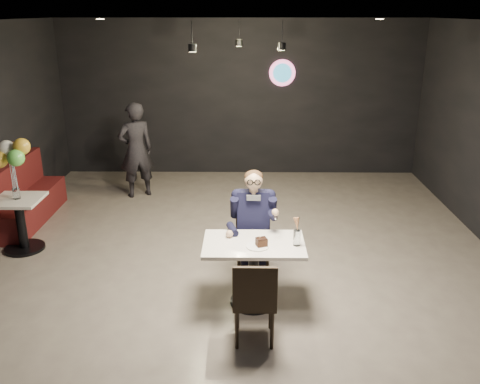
{
  "coord_description": "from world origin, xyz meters",
  "views": [
    {
      "loc": [
        0.12,
        -5.43,
        3.12
      ],
      "look_at": [
        0.05,
        0.16,
        1.12
      ],
      "focal_mm": 38.0,
      "sensor_mm": 36.0,
      "label": 1
    }
  ],
  "objects_px": {
    "seated_man": "(253,225)",
    "side_table": "(21,224)",
    "main_table": "(254,273)",
    "sundae_glass": "(297,238)",
    "chair_far": "(253,245)",
    "passerby": "(136,150)",
    "chair_near": "(254,298)",
    "balloon_vase": "(16,194)",
    "booth_bench": "(28,193)"
  },
  "relations": [
    {
      "from": "chair_far",
      "to": "sundae_glass",
      "type": "xyz_separation_m",
      "value": [
        0.46,
        -0.61,
        0.38
      ]
    },
    {
      "from": "sundae_glass",
      "to": "side_table",
      "type": "relative_size",
      "value": 0.22
    },
    {
      "from": "main_table",
      "to": "passerby",
      "type": "distance_m",
      "value": 4.08
    },
    {
      "from": "sundae_glass",
      "to": "passerby",
      "type": "distance_m",
      "value": 4.35
    },
    {
      "from": "main_table",
      "to": "seated_man",
      "type": "distance_m",
      "value": 0.65
    },
    {
      "from": "side_table",
      "to": "booth_bench",
      "type": "bearing_deg",
      "value": 106.7
    },
    {
      "from": "chair_near",
      "to": "balloon_vase",
      "type": "height_order",
      "value": "chair_near"
    },
    {
      "from": "chair_far",
      "to": "chair_near",
      "type": "relative_size",
      "value": 1.0
    },
    {
      "from": "sundae_glass",
      "to": "side_table",
      "type": "bearing_deg",
      "value": 158.99
    },
    {
      "from": "sundae_glass",
      "to": "side_table",
      "type": "xyz_separation_m",
      "value": [
        -3.61,
        1.39,
        -0.45
      ]
    },
    {
      "from": "side_table",
      "to": "passerby",
      "type": "distance_m",
      "value": 2.52
    },
    {
      "from": "chair_near",
      "to": "sundae_glass",
      "type": "height_order",
      "value": "sundae_glass"
    },
    {
      "from": "chair_far",
      "to": "passerby",
      "type": "xyz_separation_m",
      "value": [
        -2.0,
        2.98,
        0.37
      ]
    },
    {
      "from": "chair_far",
      "to": "balloon_vase",
      "type": "bearing_deg",
      "value": 166.1
    },
    {
      "from": "chair_far",
      "to": "passerby",
      "type": "distance_m",
      "value": 3.61
    },
    {
      "from": "sundae_glass",
      "to": "balloon_vase",
      "type": "bearing_deg",
      "value": 158.99
    },
    {
      "from": "sundae_glass",
      "to": "booth_bench",
      "type": "height_order",
      "value": "booth_bench"
    },
    {
      "from": "passerby",
      "to": "chair_near",
      "type": "bearing_deg",
      "value": 87.83
    },
    {
      "from": "balloon_vase",
      "to": "sundae_glass",
      "type": "bearing_deg",
      "value": -21.01
    },
    {
      "from": "main_table",
      "to": "seated_man",
      "type": "relative_size",
      "value": 0.76
    },
    {
      "from": "main_table",
      "to": "chair_far",
      "type": "height_order",
      "value": "chair_far"
    },
    {
      "from": "chair_far",
      "to": "sundae_glass",
      "type": "distance_m",
      "value": 0.85
    },
    {
      "from": "main_table",
      "to": "booth_bench",
      "type": "xyz_separation_m",
      "value": [
        -3.45,
        2.33,
        0.1
      ]
    },
    {
      "from": "sundae_glass",
      "to": "balloon_vase",
      "type": "distance_m",
      "value": 3.87
    },
    {
      "from": "sundae_glass",
      "to": "balloon_vase",
      "type": "relative_size",
      "value": 1.21
    },
    {
      "from": "side_table",
      "to": "chair_near",
      "type": "bearing_deg",
      "value": -32.17
    },
    {
      "from": "main_table",
      "to": "booth_bench",
      "type": "height_order",
      "value": "booth_bench"
    },
    {
      "from": "chair_far",
      "to": "side_table",
      "type": "height_order",
      "value": "chair_far"
    },
    {
      "from": "seated_man",
      "to": "side_table",
      "type": "distance_m",
      "value": 3.27
    },
    {
      "from": "booth_bench",
      "to": "side_table",
      "type": "height_order",
      "value": "booth_bench"
    },
    {
      "from": "booth_bench",
      "to": "seated_man",
      "type": "bearing_deg",
      "value": -27.27
    },
    {
      "from": "passerby",
      "to": "chair_far",
      "type": "bearing_deg",
      "value": 96.16
    },
    {
      "from": "passerby",
      "to": "main_table",
      "type": "bearing_deg",
      "value": 91.82
    },
    {
      "from": "seated_man",
      "to": "side_table",
      "type": "relative_size",
      "value": 1.86
    },
    {
      "from": "chair_near",
      "to": "seated_man",
      "type": "relative_size",
      "value": 0.64
    },
    {
      "from": "sundae_glass",
      "to": "balloon_vase",
      "type": "xyz_separation_m",
      "value": [
        -3.61,
        1.39,
        -0.02
      ]
    },
    {
      "from": "balloon_vase",
      "to": "passerby",
      "type": "distance_m",
      "value": 2.48
    },
    {
      "from": "chair_near",
      "to": "balloon_vase",
      "type": "relative_size",
      "value": 6.47
    },
    {
      "from": "seated_man",
      "to": "booth_bench",
      "type": "distance_m",
      "value": 3.89
    },
    {
      "from": "chair_near",
      "to": "seated_man",
      "type": "height_order",
      "value": "seated_man"
    },
    {
      "from": "main_table",
      "to": "seated_man",
      "type": "bearing_deg",
      "value": 90.0
    },
    {
      "from": "seated_man",
      "to": "side_table",
      "type": "height_order",
      "value": "seated_man"
    },
    {
      "from": "seated_man",
      "to": "passerby",
      "type": "xyz_separation_m",
      "value": [
        -2.0,
        2.98,
        0.11
      ]
    },
    {
      "from": "side_table",
      "to": "balloon_vase",
      "type": "relative_size",
      "value": 5.44
    },
    {
      "from": "chair_near",
      "to": "balloon_vase",
      "type": "distance_m",
      "value": 3.74
    },
    {
      "from": "balloon_vase",
      "to": "main_table",
      "type": "bearing_deg",
      "value": -22.87
    },
    {
      "from": "chair_far",
      "to": "chair_near",
      "type": "xyz_separation_m",
      "value": [
        0.0,
        -1.2,
        0.0
      ]
    },
    {
      "from": "side_table",
      "to": "sundae_glass",
      "type": "bearing_deg",
      "value": -21.01
    },
    {
      "from": "chair_far",
      "to": "side_table",
      "type": "relative_size",
      "value": 1.19
    },
    {
      "from": "chair_near",
      "to": "booth_bench",
      "type": "relative_size",
      "value": 0.48
    }
  ]
}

